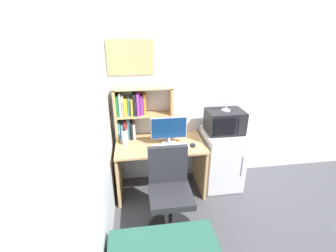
{
  "coord_description": "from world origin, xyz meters",
  "views": [
    {
      "loc": [
        -1.27,
        -3.07,
        2.15
      ],
      "look_at": [
        -0.88,
        -0.37,
        0.99
      ],
      "focal_mm": 25.32,
      "sensor_mm": 36.0,
      "label": 1
    }
  ],
  "objects_px": {
    "wall_corkboard": "(130,57)",
    "water_bottle": "(125,137)",
    "monitor": "(169,130)",
    "desk_fan": "(227,99)",
    "computer_mouse": "(193,145)",
    "microwave": "(225,121)",
    "hutch_bookshelf": "(135,112)",
    "keyboard": "(171,147)",
    "desk_chair": "(170,197)",
    "mini_fridge": "(221,159)"
  },
  "relations": [
    {
      "from": "hutch_bookshelf",
      "to": "computer_mouse",
      "type": "xyz_separation_m",
      "value": [
        0.7,
        -0.37,
        -0.35
      ]
    },
    {
      "from": "water_bottle",
      "to": "desk_chair",
      "type": "relative_size",
      "value": 0.22
    },
    {
      "from": "hutch_bookshelf",
      "to": "water_bottle",
      "type": "height_order",
      "value": "hutch_bookshelf"
    },
    {
      "from": "monitor",
      "to": "computer_mouse",
      "type": "relative_size",
      "value": 4.44
    },
    {
      "from": "microwave",
      "to": "desk_chair",
      "type": "distance_m",
      "value": 1.23
    },
    {
      "from": "water_bottle",
      "to": "keyboard",
      "type": "bearing_deg",
      "value": -16.38
    },
    {
      "from": "hutch_bookshelf",
      "to": "wall_corkboard",
      "type": "bearing_deg",
      "value": 101.31
    },
    {
      "from": "water_bottle",
      "to": "mini_fridge",
      "type": "distance_m",
      "value": 1.38
    },
    {
      "from": "microwave",
      "to": "hutch_bookshelf",
      "type": "bearing_deg",
      "value": 170.14
    },
    {
      "from": "keyboard",
      "to": "desk_fan",
      "type": "bearing_deg",
      "value": 11.99
    },
    {
      "from": "hutch_bookshelf",
      "to": "desk_fan",
      "type": "bearing_deg",
      "value": -10.11
    },
    {
      "from": "mini_fridge",
      "to": "microwave",
      "type": "xyz_separation_m",
      "value": [
        0.0,
        0.0,
        0.57
      ]
    },
    {
      "from": "desk_chair",
      "to": "wall_corkboard",
      "type": "xyz_separation_m",
      "value": [
        -0.34,
        1.01,
        1.36
      ]
    },
    {
      "from": "wall_corkboard",
      "to": "water_bottle",
      "type": "bearing_deg",
      "value": -112.97
    },
    {
      "from": "monitor",
      "to": "desk_fan",
      "type": "xyz_separation_m",
      "value": [
        0.75,
        0.05,
        0.35
      ]
    },
    {
      "from": "hutch_bookshelf",
      "to": "keyboard",
      "type": "distance_m",
      "value": 0.66
    },
    {
      "from": "mini_fridge",
      "to": "monitor",
      "type": "bearing_deg",
      "value": -175.82
    },
    {
      "from": "desk_chair",
      "to": "monitor",
      "type": "bearing_deg",
      "value": 82.27
    },
    {
      "from": "computer_mouse",
      "to": "desk_chair",
      "type": "height_order",
      "value": "desk_chair"
    },
    {
      "from": "water_bottle",
      "to": "desk_chair",
      "type": "height_order",
      "value": "desk_chair"
    },
    {
      "from": "water_bottle",
      "to": "mini_fridge",
      "type": "relative_size",
      "value": 0.26
    },
    {
      "from": "monitor",
      "to": "desk_fan",
      "type": "distance_m",
      "value": 0.83
    },
    {
      "from": "computer_mouse",
      "to": "microwave",
      "type": "relative_size",
      "value": 0.22
    },
    {
      "from": "mini_fridge",
      "to": "wall_corkboard",
      "type": "relative_size",
      "value": 1.43
    },
    {
      "from": "mini_fridge",
      "to": "microwave",
      "type": "bearing_deg",
      "value": 89.74
    },
    {
      "from": "monitor",
      "to": "water_bottle",
      "type": "height_order",
      "value": "monitor"
    },
    {
      "from": "keyboard",
      "to": "monitor",
      "type": "bearing_deg",
      "value": 94.78
    },
    {
      "from": "mini_fridge",
      "to": "desk_fan",
      "type": "bearing_deg",
      "value": -55.61
    },
    {
      "from": "computer_mouse",
      "to": "microwave",
      "type": "height_order",
      "value": "microwave"
    },
    {
      "from": "desk_fan",
      "to": "hutch_bookshelf",
      "type": "bearing_deg",
      "value": 169.89
    },
    {
      "from": "hutch_bookshelf",
      "to": "mini_fridge",
      "type": "xyz_separation_m",
      "value": [
        1.16,
        -0.21,
        -0.69
      ]
    },
    {
      "from": "desk_fan",
      "to": "desk_chair",
      "type": "height_order",
      "value": "desk_fan"
    },
    {
      "from": "monitor",
      "to": "microwave",
      "type": "relative_size",
      "value": 0.96
    },
    {
      "from": "monitor",
      "to": "mini_fridge",
      "type": "distance_m",
      "value": 0.92
    },
    {
      "from": "keyboard",
      "to": "microwave",
      "type": "height_order",
      "value": "microwave"
    },
    {
      "from": "keyboard",
      "to": "computer_mouse",
      "type": "height_order",
      "value": "computer_mouse"
    },
    {
      "from": "monitor",
      "to": "keyboard",
      "type": "relative_size",
      "value": 1.01
    },
    {
      "from": "computer_mouse",
      "to": "mini_fridge",
      "type": "xyz_separation_m",
      "value": [
        0.46,
        0.17,
        -0.34
      ]
    },
    {
      "from": "computer_mouse",
      "to": "keyboard",
      "type": "bearing_deg",
      "value": 178.57
    },
    {
      "from": "hutch_bookshelf",
      "to": "desk_chair",
      "type": "xyz_separation_m",
      "value": [
        0.32,
        -0.91,
        -0.67
      ]
    },
    {
      "from": "monitor",
      "to": "wall_corkboard",
      "type": "distance_m",
      "value": 1.02
    },
    {
      "from": "computer_mouse",
      "to": "water_bottle",
      "type": "xyz_separation_m",
      "value": [
        -0.85,
        0.17,
        0.08
      ]
    },
    {
      "from": "hutch_bookshelf",
      "to": "keyboard",
      "type": "xyz_separation_m",
      "value": [
        0.42,
        -0.37,
        -0.36
      ]
    },
    {
      "from": "computer_mouse",
      "to": "microwave",
      "type": "distance_m",
      "value": 0.54
    },
    {
      "from": "microwave",
      "to": "desk_chair",
      "type": "height_order",
      "value": "microwave"
    },
    {
      "from": "computer_mouse",
      "to": "wall_corkboard",
      "type": "relative_size",
      "value": 0.18
    },
    {
      "from": "monitor",
      "to": "desk_fan",
      "type": "bearing_deg",
      "value": 3.99
    },
    {
      "from": "computer_mouse",
      "to": "monitor",
      "type": "bearing_deg",
      "value": 158.69
    },
    {
      "from": "monitor",
      "to": "mini_fridge",
      "type": "relative_size",
      "value": 0.55
    },
    {
      "from": "desk_fan",
      "to": "wall_corkboard",
      "type": "bearing_deg",
      "value": 165.5
    }
  ]
}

